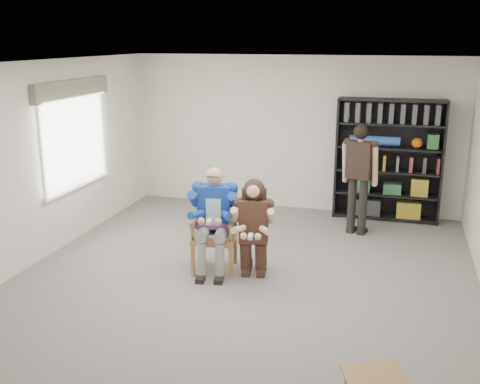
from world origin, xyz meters
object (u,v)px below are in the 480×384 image
(bookshelf, at_px, (388,160))
(armchair, at_px, (214,231))
(kneeling_woman, at_px, (253,230))
(seated_man, at_px, (214,219))
(standing_man, at_px, (359,180))

(bookshelf, bearing_deg, armchair, -126.21)
(armchair, relative_size, bookshelf, 0.53)
(kneeling_woman, distance_m, bookshelf, 3.51)
(kneeling_woman, bearing_deg, bookshelf, 53.47)
(seated_man, relative_size, standing_man, 0.81)
(armchair, distance_m, kneeling_woman, 0.60)
(seated_man, distance_m, bookshelf, 3.70)
(armchair, distance_m, bookshelf, 3.72)
(armchair, bearing_deg, bookshelf, 44.57)
(kneeling_woman, relative_size, bookshelf, 0.63)
(kneeling_woman, relative_size, standing_man, 0.74)
(kneeling_woman, bearing_deg, standing_man, 51.97)
(bookshelf, height_order, standing_man, bookshelf)
(kneeling_woman, height_order, bookshelf, bookshelf)
(armchair, height_order, seated_man, seated_man)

